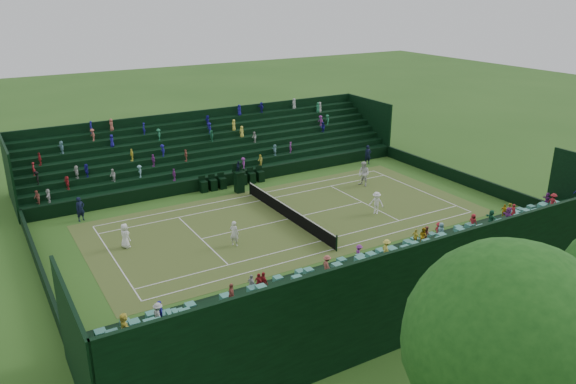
% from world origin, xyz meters
% --- Properties ---
extents(ground, '(160.00, 160.00, 0.00)m').
position_xyz_m(ground, '(0.00, 0.00, 0.00)').
color(ground, '#2D591C').
rests_on(ground, ground).
extents(court_surface, '(12.97, 26.77, 0.01)m').
position_xyz_m(court_surface, '(0.00, 0.00, 0.01)').
color(court_surface, '#3D6F25').
rests_on(court_surface, ground).
extents(perimeter_wall_north, '(17.17, 0.20, 1.00)m').
position_xyz_m(perimeter_wall_north, '(0.00, 15.88, 0.50)').
color(perimeter_wall_north, black).
rests_on(perimeter_wall_north, ground).
extents(perimeter_wall_south, '(17.17, 0.20, 1.00)m').
position_xyz_m(perimeter_wall_south, '(0.00, -15.88, 0.50)').
color(perimeter_wall_south, black).
rests_on(perimeter_wall_south, ground).
extents(perimeter_wall_east, '(0.20, 31.77, 1.00)m').
position_xyz_m(perimeter_wall_east, '(8.48, 0.00, 0.50)').
color(perimeter_wall_east, black).
rests_on(perimeter_wall_east, ground).
extents(perimeter_wall_west, '(0.20, 31.77, 1.00)m').
position_xyz_m(perimeter_wall_west, '(-8.48, 0.00, 0.50)').
color(perimeter_wall_west, black).
rests_on(perimeter_wall_west, ground).
extents(north_grandstand, '(6.60, 32.00, 4.90)m').
position_xyz_m(north_grandstand, '(12.66, 0.00, 1.55)').
color(north_grandstand, black).
rests_on(north_grandstand, ground).
extents(south_grandstand, '(6.60, 32.00, 4.90)m').
position_xyz_m(south_grandstand, '(-12.66, 0.00, 1.55)').
color(south_grandstand, black).
rests_on(south_grandstand, ground).
extents(tennis_net, '(11.67, 0.10, 1.06)m').
position_xyz_m(tennis_net, '(0.00, 0.00, 0.53)').
color(tennis_net, black).
rests_on(tennis_net, ground).
extents(umpire_chair, '(0.80, 0.80, 2.53)m').
position_xyz_m(umpire_chair, '(-6.59, -0.52, 1.08)').
color(umpire_chair, black).
rests_on(umpire_chair, ground).
extents(courtside_chairs, '(0.58, 5.54, 1.25)m').
position_xyz_m(courtside_chairs, '(-8.07, -0.39, 0.47)').
color(courtside_chairs, black).
rests_on(courtside_chairs, ground).
extents(player_near_west, '(0.90, 0.75, 1.57)m').
position_xyz_m(player_near_west, '(-1.20, -10.83, 0.79)').
color(player_near_west, white).
rests_on(player_near_west, ground).
extents(player_near_east, '(0.71, 0.67, 1.64)m').
position_xyz_m(player_near_east, '(1.92, -4.96, 0.82)').
color(player_near_east, white).
rests_on(player_near_east, ground).
extents(player_far_west, '(1.12, 0.95, 2.01)m').
position_xyz_m(player_far_west, '(-2.88, 8.72, 1.01)').
color(player_far_west, silver).
rests_on(player_far_west, ground).
extents(player_far_east, '(1.20, 1.11, 1.62)m').
position_xyz_m(player_far_east, '(2.25, 5.87, 0.81)').
color(player_far_east, white).
rests_on(player_far_east, ground).
extents(line_judge_north, '(0.52, 0.70, 1.75)m').
position_xyz_m(line_judge_north, '(-7.38, 12.67, 0.88)').
color(line_judge_north, black).
rests_on(line_judge_north, ground).
extents(line_judge_south, '(0.57, 0.71, 1.71)m').
position_xyz_m(line_judge_south, '(-6.96, -12.30, 0.85)').
color(line_judge_south, black).
rests_on(line_judge_south, ground).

